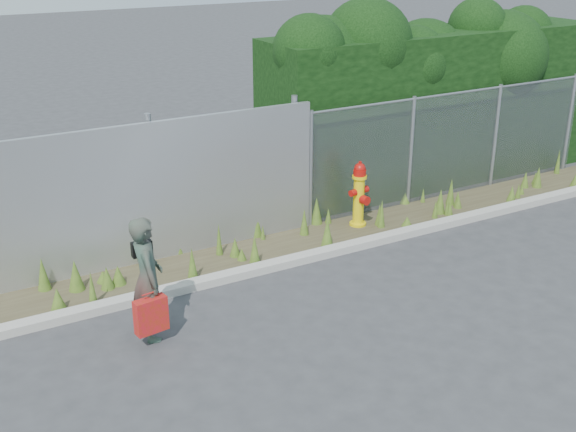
{
  "coord_description": "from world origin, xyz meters",
  "views": [
    {
      "loc": [
        -5.03,
        -6.92,
        4.83
      ],
      "look_at": [
        -0.3,
        1.4,
        1.0
      ],
      "focal_mm": 45.0,
      "sensor_mm": 36.0,
      "label": 1
    }
  ],
  "objects": [
    {
      "name": "chainlink_fence",
      "position": [
        4.25,
        3.0,
        1.03
      ],
      "size": [
        6.5,
        0.07,
        2.05
      ],
      "color": "gray",
      "rests_on": "ground"
    },
    {
      "name": "black_shoulder_bag",
      "position": [
        -2.57,
        1.09,
        1.12
      ],
      "size": [
        0.26,
        0.11,
        0.19
      ],
      "rotation": [
        0.0,
        0.0,
        -0.04
      ],
      "color": "black"
    },
    {
      "name": "corrugated_fence",
      "position": [
        -3.25,
        3.01,
        1.1
      ],
      "size": [
        8.5,
        0.21,
        2.3
      ],
      "color": "#A3A4A9",
      "rests_on": "ground"
    },
    {
      "name": "red_tote_bag",
      "position": [
        -2.67,
        0.63,
        0.43
      ],
      "size": [
        0.41,
        0.15,
        0.54
      ],
      "rotation": [
        0.0,
        0.0,
        0.13
      ],
      "color": "#A22F09"
    },
    {
      "name": "fire_hydrant",
      "position": [
        1.77,
        2.56,
        0.57
      ],
      "size": [
        0.39,
        0.35,
        1.18
      ],
      "rotation": [
        0.0,
        0.0,
        0.18
      ],
      "color": "yellow",
      "rests_on": "ground"
    },
    {
      "name": "hedge",
      "position": [
        4.29,
        3.99,
        2.0
      ],
      "size": [
        7.35,
        2.14,
        3.7
      ],
      "color": "black",
      "rests_on": "ground"
    },
    {
      "name": "weed_strip",
      "position": [
        0.63,
        2.44,
        0.15
      ],
      "size": [
        16.0,
        1.31,
        0.53
      ],
      "color": "#443B26",
      "rests_on": "ground"
    },
    {
      "name": "curb",
      "position": [
        0.0,
        1.8,
        0.06
      ],
      "size": [
        16.0,
        0.22,
        0.12
      ],
      "primitive_type": "cube",
      "color": "#AAA499",
      "rests_on": "ground"
    },
    {
      "name": "ground",
      "position": [
        0.0,
        0.0,
        0.0
      ],
      "size": [
        80.0,
        80.0,
        0.0
      ],
      "primitive_type": "plane",
      "color": "#363638",
      "rests_on": "ground"
    },
    {
      "name": "woman",
      "position": [
        -2.6,
        0.87,
        0.81
      ],
      "size": [
        0.47,
        0.64,
        1.62
      ],
      "primitive_type": "imported",
      "rotation": [
        0.0,
        0.0,
        1.43
      ],
      "color": "#116C54",
      "rests_on": "ground"
    }
  ]
}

